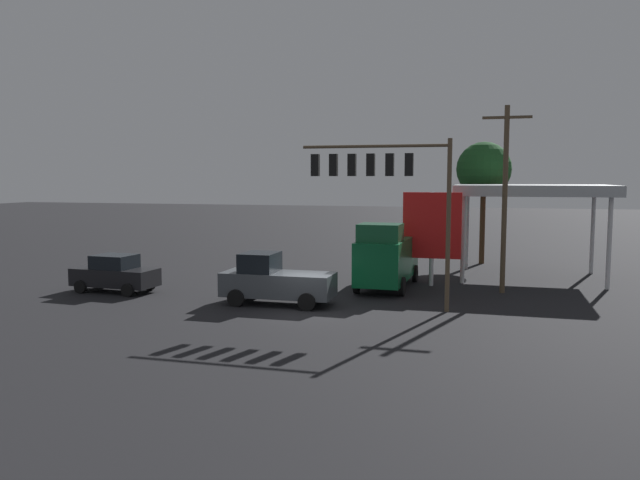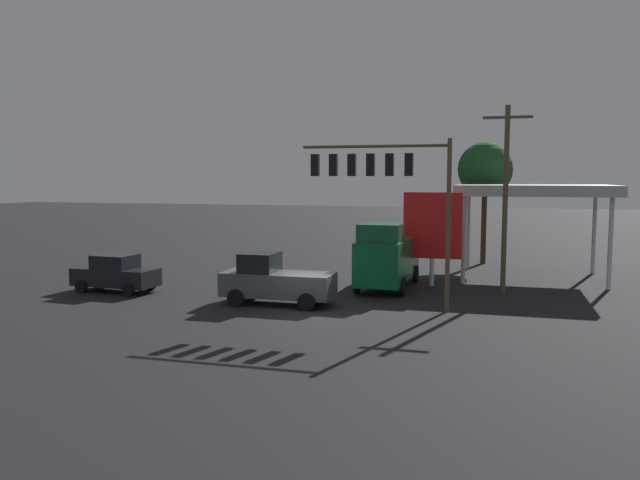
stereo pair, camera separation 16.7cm
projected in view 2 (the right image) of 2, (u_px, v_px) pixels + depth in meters
The scene contains 9 objects.
ground_plane at pixel (308, 310), 27.76m from camera, with size 200.00×200.00×0.00m, color black.
traffic_signal_assembly at pixel (384, 178), 27.63m from camera, with size 6.67×0.43×7.57m.
utility_pole at pixel (505, 195), 31.40m from camera, with size 2.40×0.26×9.47m.
gas_station_canopy at pixel (533, 191), 36.06m from camera, with size 8.70×6.89×5.46m.
price_sign at pixel (433, 227), 33.69m from camera, with size 3.15×0.27×5.09m.
pickup_parked at pixel (275, 281), 28.97m from camera, with size 5.21×2.27×2.40m.
delivery_truck at pixel (388, 257), 33.16m from camera, with size 2.70×6.86×3.58m.
sedan_far at pixel (116, 273), 32.17m from camera, with size 4.51×2.29×1.93m.
street_tree at pixel (485, 170), 42.14m from camera, with size 3.68×3.68×8.30m.
Camera 2 is at (-7.89, 26.15, 5.89)m, focal length 35.00 mm.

